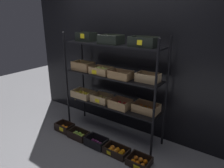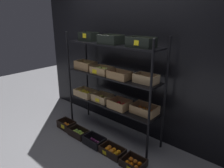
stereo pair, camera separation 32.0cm
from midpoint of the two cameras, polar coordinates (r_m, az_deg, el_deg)
name	(u,v)px [view 1 (the left image)]	position (r m, az deg, el deg)	size (l,w,h in m)	color
ground_plane	(112,133)	(3.58, -2.63, -13.66)	(10.00, 10.00, 0.00)	gray
storefront_wall	(126,62)	(3.43, 1.22, 6.19)	(4.02, 0.12, 2.34)	black
display_rack	(111,76)	(3.16, -3.11, 2.10)	(1.73, 0.44, 1.66)	black
crate_ground_tangerine	(65,128)	(3.76, -15.54, -11.79)	(0.31, 0.21, 0.14)	black
crate_ground_apple_green	(79,135)	(3.51, -12.00, -13.87)	(0.34, 0.20, 0.12)	black
crate_ground_plum	(96,143)	(3.29, -7.27, -16.06)	(0.34, 0.22, 0.13)	black
crate_ground_orange	(116,151)	(3.11, -1.84, -18.34)	(0.37, 0.23, 0.11)	black
crate_ground_rightmost_tangerine	(139,162)	(2.95, 4.36, -20.92)	(0.30, 0.26, 0.10)	black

